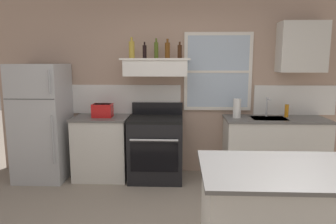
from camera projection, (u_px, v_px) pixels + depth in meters
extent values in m
cube|color=tan|center=(174.00, 85.00, 4.75)|extent=(5.40, 0.06, 2.70)
cube|color=white|center=(99.00, 99.00, 4.79)|extent=(2.50, 0.02, 0.44)
cube|color=white|center=(294.00, 100.00, 4.67)|extent=(1.20, 0.02, 0.44)
cube|color=white|center=(218.00, 72.00, 4.65)|extent=(1.00, 0.04, 1.15)
cube|color=silver|center=(218.00, 72.00, 4.63)|extent=(0.90, 0.01, 1.05)
cube|color=white|center=(218.00, 72.00, 4.63)|extent=(0.90, 0.02, 0.04)
cube|color=#B7BABC|center=(42.00, 122.00, 4.53)|extent=(0.70, 0.68, 1.67)
cube|color=#333333|center=(29.00, 99.00, 4.13)|extent=(0.69, 0.00, 0.01)
cylinder|color=#A5A8AD|center=(53.00, 140.00, 4.18)|extent=(0.02, 0.02, 0.67)
cylinder|color=#A5A8AD|center=(49.00, 82.00, 4.06)|extent=(0.02, 0.02, 0.32)
cube|color=silver|center=(102.00, 148.00, 4.62)|extent=(0.76, 0.60, 0.88)
cube|color=#605E5B|center=(101.00, 118.00, 4.54)|extent=(0.79, 0.63, 0.03)
cube|color=red|center=(103.00, 110.00, 4.50)|extent=(0.28, 0.20, 0.19)
cube|color=black|center=(102.00, 104.00, 4.49)|extent=(0.24, 0.16, 0.01)
cube|color=black|center=(93.00, 108.00, 4.50)|extent=(0.02, 0.03, 0.02)
cube|color=black|center=(156.00, 150.00, 4.55)|extent=(0.76, 0.64, 0.87)
cube|color=black|center=(156.00, 119.00, 4.47)|extent=(0.76, 0.64, 0.04)
cube|color=black|center=(157.00, 108.00, 4.74)|extent=(0.76, 0.06, 0.18)
cube|color=black|center=(154.00, 158.00, 4.23)|extent=(0.65, 0.01, 0.40)
cylinder|color=silver|center=(154.00, 140.00, 4.15)|extent=(0.65, 0.03, 0.03)
cube|color=white|center=(156.00, 68.00, 4.46)|extent=(0.88, 0.48, 0.22)
cube|color=#262628|center=(155.00, 74.00, 4.25)|extent=(0.75, 0.02, 0.04)
cube|color=white|center=(156.00, 59.00, 4.44)|extent=(0.96, 0.52, 0.02)
cylinder|color=#B29333|center=(132.00, 50.00, 4.38)|extent=(0.08, 0.08, 0.23)
cylinder|color=#B29333|center=(132.00, 39.00, 4.36)|extent=(0.03, 0.03, 0.06)
cylinder|color=black|center=(145.00, 52.00, 4.38)|extent=(0.06, 0.06, 0.18)
cylinder|color=black|center=(144.00, 44.00, 4.36)|extent=(0.02, 0.02, 0.04)
cylinder|color=#4C601E|center=(156.00, 50.00, 4.47)|extent=(0.06, 0.06, 0.22)
cylinder|color=#4C601E|center=(156.00, 40.00, 4.44)|extent=(0.03, 0.03, 0.06)
cylinder|color=brown|center=(167.00, 50.00, 4.44)|extent=(0.07, 0.07, 0.22)
cylinder|color=brown|center=(167.00, 41.00, 4.42)|extent=(0.03, 0.03, 0.05)
cylinder|color=#381E0F|center=(180.00, 52.00, 4.36)|extent=(0.06, 0.06, 0.18)
cylinder|color=#381E0F|center=(180.00, 43.00, 4.34)|extent=(0.03, 0.03, 0.05)
cube|color=silver|center=(274.00, 150.00, 4.52)|extent=(1.40, 0.60, 0.88)
cube|color=#605E5B|center=(276.00, 119.00, 4.44)|extent=(1.43, 0.63, 0.03)
cube|color=#B7BABC|center=(269.00, 119.00, 4.43)|extent=(0.48, 0.36, 0.01)
cylinder|color=silver|center=(267.00, 107.00, 4.54)|extent=(0.03, 0.03, 0.28)
cylinder|color=silver|center=(269.00, 99.00, 4.44)|extent=(0.02, 0.16, 0.02)
cylinder|color=white|center=(237.00, 108.00, 4.44)|extent=(0.11, 0.11, 0.27)
cylinder|color=orange|center=(287.00, 111.00, 4.52)|extent=(0.06, 0.06, 0.18)
cube|color=#605E5B|center=(293.00, 170.00, 2.37)|extent=(1.40, 0.90, 0.03)
cube|color=silver|center=(302.00, 47.00, 4.40)|extent=(0.64, 0.32, 0.70)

